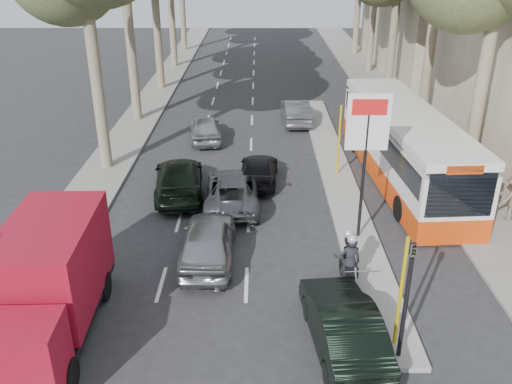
% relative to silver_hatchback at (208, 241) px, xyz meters
% --- Properties ---
extents(ground, '(120.00, 120.00, 0.00)m').
position_rel_silver_hatchback_xyz_m(ground, '(2.26, -3.51, -0.77)').
color(ground, '#28282B').
rests_on(ground, ground).
extents(sidewalk_right, '(3.20, 70.00, 0.12)m').
position_rel_silver_hatchback_xyz_m(sidewalk_right, '(10.86, 21.49, -0.71)').
color(sidewalk_right, gray).
rests_on(sidewalk_right, ground).
extents(median_left, '(2.40, 64.00, 0.12)m').
position_rel_silver_hatchback_xyz_m(median_left, '(-5.74, 24.49, -0.71)').
color(median_left, gray).
rests_on(median_left, ground).
extents(traffic_island, '(1.50, 26.00, 0.16)m').
position_rel_silver_hatchback_xyz_m(traffic_island, '(5.51, 7.49, -0.69)').
color(traffic_island, gray).
rests_on(traffic_island, ground).
extents(billboard, '(1.50, 12.10, 5.60)m').
position_rel_silver_hatchback_xyz_m(billboard, '(5.51, 1.49, 2.93)').
color(billboard, yellow).
rests_on(billboard, ground).
extents(traffic_light_island, '(0.16, 0.41, 3.60)m').
position_rel_silver_hatchback_xyz_m(traffic_light_island, '(5.51, -5.01, 1.71)').
color(traffic_light_island, black).
rests_on(traffic_light_island, ground).
extents(silver_hatchback, '(1.83, 4.54, 1.54)m').
position_rel_silver_hatchback_xyz_m(silver_hatchback, '(0.00, 0.00, 0.00)').
color(silver_hatchback, gray).
rests_on(silver_hatchback, ground).
extents(dark_hatchback, '(2.12, 4.76, 1.52)m').
position_rel_silver_hatchback_xyz_m(dark_hatchback, '(4.06, -4.51, -0.01)').
color(dark_hatchback, black).
rests_on(dark_hatchback, ground).
extents(queue_car_a, '(2.34, 4.91, 1.35)m').
position_rel_silver_hatchback_xyz_m(queue_car_a, '(0.67, 4.45, -0.10)').
color(queue_car_a, '#4C4D53').
rests_on(queue_car_a, ground).
extents(queue_car_b, '(1.95, 4.28, 1.22)m').
position_rel_silver_hatchback_xyz_m(queue_car_b, '(1.76, 6.83, -0.16)').
color(queue_car_b, black).
rests_on(queue_car_b, ground).
extents(queue_car_c, '(2.23, 4.35, 1.42)m').
position_rel_silver_hatchback_xyz_m(queue_car_c, '(-1.24, 12.69, -0.06)').
color(queue_car_c, '#A5A7AD').
rests_on(queue_car_c, ground).
extents(queue_car_d, '(1.73, 4.45, 1.45)m').
position_rel_silver_hatchback_xyz_m(queue_car_d, '(4.06, 15.93, -0.05)').
color(queue_car_d, '#54565D').
rests_on(queue_car_d, ground).
extents(queue_car_e, '(2.71, 5.36, 1.49)m').
position_rel_silver_hatchback_xyz_m(queue_car_e, '(-1.74, 5.49, -0.03)').
color(queue_car_e, black).
rests_on(queue_car_e, ground).
extents(red_truck, '(2.50, 6.13, 3.23)m').
position_rel_silver_hatchback_xyz_m(red_truck, '(-4.04, -3.93, 0.94)').
color(red_truck, black).
rests_on(red_truck, ground).
extents(city_bus, '(3.59, 12.86, 3.35)m').
position_rel_silver_hatchback_xyz_m(city_bus, '(8.46, 7.20, 0.99)').
color(city_bus, '#D33E0B').
rests_on(city_bus, ground).
extents(motorcycle, '(0.89, 2.37, 2.01)m').
position_rel_silver_hatchback_xyz_m(motorcycle, '(4.64, -1.52, 0.14)').
color(motorcycle, black).
rests_on(motorcycle, ground).
extents(pedestrian_near, '(0.67, 1.19, 1.95)m').
position_rel_silver_hatchback_xyz_m(pedestrian_near, '(9.46, 3.95, 0.32)').
color(pedestrian_near, '#3A314A').
rests_on(pedestrian_near, sidewalk_right).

